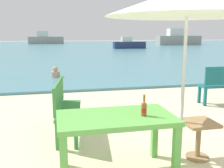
# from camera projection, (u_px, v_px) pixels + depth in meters

# --- Properties ---
(sea_water) EXTENTS (120.00, 50.00, 0.08)m
(sea_water) POSITION_uv_depth(u_px,v_px,m) (69.00, 47.00, 32.04)
(sea_water) COLOR teal
(sea_water) RESTS_ON ground_plane
(picnic_table_green) EXTENTS (1.40, 0.80, 0.76)m
(picnic_table_green) POSITION_uv_depth(u_px,v_px,m) (116.00, 124.00, 3.16)
(picnic_table_green) COLOR #60B24C
(picnic_table_green) RESTS_ON ground_plane
(beer_bottle_amber) EXTENTS (0.07, 0.07, 0.26)m
(beer_bottle_amber) POSITION_uv_depth(u_px,v_px,m) (144.00, 108.00, 3.12)
(beer_bottle_amber) COLOR brown
(beer_bottle_amber) RESTS_ON picnic_table_green
(patio_umbrella) EXTENTS (2.10, 2.10, 2.30)m
(patio_umbrella) POSITION_uv_depth(u_px,v_px,m) (188.00, 2.00, 3.28)
(patio_umbrella) COLOR silver
(patio_umbrella) RESTS_ON ground_plane
(side_table_wood) EXTENTS (0.44, 0.44, 0.54)m
(side_table_wood) POSITION_uv_depth(u_px,v_px,m) (199.00, 134.00, 3.63)
(side_table_wood) COLOR #9E7A51
(side_table_wood) RESTS_ON ground_plane
(bench_green_left) EXTENTS (0.51, 1.24, 0.95)m
(bench_green_left) POSITION_uv_depth(u_px,v_px,m) (65.00, 105.00, 4.41)
(bench_green_left) COLOR #3D8C42
(bench_green_left) RESTS_ON ground_plane
(swimmer_person) EXTENTS (0.34, 0.34, 0.41)m
(swimmer_person) POSITION_uv_depth(u_px,v_px,m) (55.00, 73.00, 10.07)
(swimmer_person) COLOR tan
(swimmer_person) RESTS_ON sea_water
(boat_sailboat) EXTENTS (5.50, 1.50, 2.00)m
(boat_sailboat) POSITION_uv_depth(u_px,v_px,m) (46.00, 39.00, 42.05)
(boat_sailboat) COLOR gray
(boat_sailboat) RESTS_ON sea_water
(boat_cargo_ship) EXTENTS (6.37, 1.74, 2.32)m
(boat_cargo_ship) POSITION_uv_depth(u_px,v_px,m) (178.00, 39.00, 37.73)
(boat_cargo_ship) COLOR gray
(boat_cargo_ship) RESTS_ON sea_water
(boat_barge) EXTENTS (3.56, 0.97, 1.29)m
(boat_barge) POSITION_uv_depth(u_px,v_px,m) (129.00, 44.00, 29.05)
(boat_barge) COLOR navy
(boat_barge) RESTS_ON sea_water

